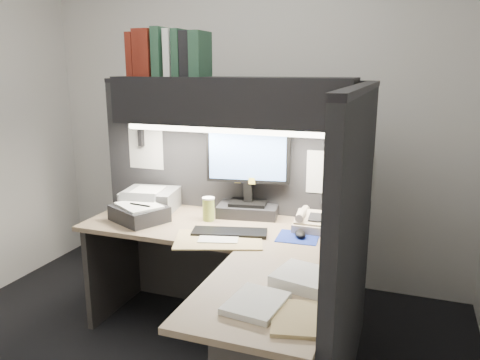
# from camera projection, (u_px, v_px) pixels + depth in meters

# --- Properties ---
(wall_back) EXTENTS (3.50, 0.04, 2.70)m
(wall_back) POSITION_uv_depth(u_px,v_px,m) (250.00, 114.00, 3.72)
(wall_back) COLOR silver
(wall_back) RESTS_ON floor
(partition_back) EXTENTS (1.90, 0.06, 1.60)m
(partition_back) POSITION_uv_depth(u_px,v_px,m) (228.00, 199.00, 3.32)
(partition_back) COLOR black
(partition_back) RESTS_ON floor
(partition_right) EXTENTS (0.06, 1.50, 1.60)m
(partition_right) POSITION_uv_depth(u_px,v_px,m) (351.00, 255.00, 2.32)
(partition_right) COLOR black
(partition_right) RESTS_ON floor
(desk) EXTENTS (1.70, 1.53, 0.73)m
(desk) POSITION_uv_depth(u_px,v_px,m) (234.00, 318.00, 2.42)
(desk) COLOR #92785D
(desk) RESTS_ON floor
(overhead_shelf) EXTENTS (1.55, 0.34, 0.30)m
(overhead_shelf) POSITION_uv_depth(u_px,v_px,m) (231.00, 101.00, 2.96)
(overhead_shelf) COLOR black
(overhead_shelf) RESTS_ON partition_back
(task_light_tube) EXTENTS (1.32, 0.04, 0.04)m
(task_light_tube) POSITION_uv_depth(u_px,v_px,m) (223.00, 131.00, 2.87)
(task_light_tube) COLOR white
(task_light_tube) RESTS_ON overhead_shelf
(monitor) EXTENTS (0.55, 0.31, 0.60)m
(monitor) POSITION_uv_depth(u_px,v_px,m) (248.00, 182.00, 3.11)
(monitor) COLOR black
(monitor) RESTS_ON desk
(keyboard) EXTENTS (0.47, 0.26, 0.02)m
(keyboard) POSITION_uv_depth(u_px,v_px,m) (230.00, 232.00, 2.81)
(keyboard) COLOR black
(keyboard) RESTS_ON desk
(mousepad) EXTENTS (0.25, 0.23, 0.00)m
(mousepad) POSITION_uv_depth(u_px,v_px,m) (298.00, 237.00, 2.76)
(mousepad) COLOR navy
(mousepad) RESTS_ON desk
(mouse) EXTENTS (0.09, 0.12, 0.04)m
(mouse) POSITION_uv_depth(u_px,v_px,m) (300.00, 234.00, 2.75)
(mouse) COLOR black
(mouse) RESTS_ON mousepad
(telephone) EXTENTS (0.22, 0.23, 0.09)m
(telephone) POSITION_uv_depth(u_px,v_px,m) (312.00, 223.00, 2.88)
(telephone) COLOR beige
(telephone) RESTS_ON desk
(coffee_cup) EXTENTS (0.08, 0.08, 0.15)m
(coffee_cup) POSITION_uv_depth(u_px,v_px,m) (209.00, 210.00, 3.05)
(coffee_cup) COLOR #D0D455
(coffee_cup) RESTS_ON desk
(printer) EXTENTS (0.40, 0.36, 0.14)m
(printer) POSITION_uv_depth(u_px,v_px,m) (151.00, 200.00, 3.28)
(printer) COLOR gray
(printer) RESTS_ON desk
(notebook_stack) EXTENTS (0.42, 0.39, 0.10)m
(notebook_stack) POSITION_uv_depth(u_px,v_px,m) (139.00, 213.00, 3.05)
(notebook_stack) COLOR black
(notebook_stack) RESTS_ON desk
(open_folder) EXTENTS (0.58, 0.48, 0.01)m
(open_folder) POSITION_uv_depth(u_px,v_px,m) (219.00, 239.00, 2.72)
(open_folder) COLOR tan
(open_folder) RESTS_ON desk
(paper_stack_a) EXTENTS (0.33, 0.30, 0.06)m
(paper_stack_a) POSITION_uv_depth(u_px,v_px,m) (307.00, 279.00, 2.15)
(paper_stack_a) COLOR white
(paper_stack_a) RESTS_ON desk
(paper_stack_b) EXTENTS (0.25, 0.30, 0.03)m
(paper_stack_b) POSITION_uv_depth(u_px,v_px,m) (256.00, 303.00, 1.96)
(paper_stack_b) COLOR white
(paper_stack_b) RESTS_ON desk
(manila_stack) EXTENTS (0.27, 0.32, 0.02)m
(manila_stack) POSITION_uv_depth(u_px,v_px,m) (299.00, 318.00, 1.86)
(manila_stack) COLOR tan
(manila_stack) RESTS_ON desk
(binder_row) EXTENTS (0.54, 0.25, 0.31)m
(binder_row) POSITION_uv_depth(u_px,v_px,m) (169.00, 53.00, 3.03)
(binder_row) COLOR maroon
(binder_row) RESTS_ON overhead_shelf
(pinned_papers) EXTENTS (1.76, 1.31, 0.51)m
(pinned_papers) POSITION_uv_depth(u_px,v_px,m) (266.00, 180.00, 2.79)
(pinned_papers) COLOR white
(pinned_papers) RESTS_ON partition_back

